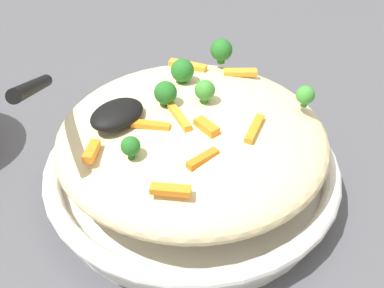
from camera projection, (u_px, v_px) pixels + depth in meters
ground_plane at (192, 189)px, 0.56m from camera, size 2.40×2.40×0.00m
serving_bowl at (192, 173)px, 0.55m from camera, size 0.30×0.30×0.04m
pasta_mound at (192, 139)px, 0.52m from camera, size 0.27×0.27×0.07m
carrot_piece_0 at (255, 128)px, 0.48m from camera, size 0.04×0.02×0.01m
carrot_piece_1 at (203, 159)px, 0.45m from camera, size 0.03×0.01×0.01m
carrot_piece_2 at (206, 127)px, 0.48m from camera, size 0.01×0.03×0.01m
carrot_piece_3 at (180, 118)px, 0.49m from camera, size 0.02×0.04×0.01m
carrot_piece_4 at (188, 65)px, 0.58m from camera, size 0.02×0.04×0.01m
carrot_piece_5 at (151, 125)px, 0.48m from camera, size 0.02×0.04×0.01m
carrot_piece_6 at (92, 151)px, 0.46m from camera, size 0.03×0.02×0.01m
carrot_piece_7 at (170, 190)px, 0.42m from camera, size 0.03×0.03×0.01m
carrot_piece_8 at (240, 72)px, 0.56m from camera, size 0.03×0.03×0.01m
broccoli_floret_0 at (182, 71)px, 0.54m from camera, size 0.02×0.02×0.03m
broccoli_floret_1 at (165, 93)px, 0.50m from camera, size 0.02×0.02×0.03m
broccoli_floret_2 at (131, 147)px, 0.45m from camera, size 0.02×0.02×0.02m
broccoli_floret_3 at (203, 89)px, 0.50m from camera, size 0.02×0.02×0.02m
broccoli_floret_4 at (221, 50)px, 0.58m from camera, size 0.02×0.02×0.03m
broccoli_floret_5 at (305, 95)px, 0.51m from camera, size 0.02×0.02×0.02m
serving_spoon at (88, 105)px, 0.48m from camera, size 0.13×0.12×0.09m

